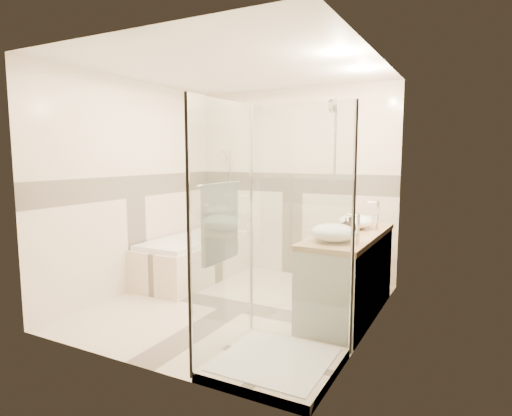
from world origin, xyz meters
The scene contains 12 objects.
room centered at (0.06, 0.01, 1.26)m, with size 2.82×3.02×2.52m.
bathtub centered at (-1.02, 0.65, 0.31)m, with size 0.75×1.70×0.56m.
vanity centered at (1.12, 0.30, 0.43)m, with size 0.58×1.62×0.85m.
shower_enclosure centered at (0.83, -0.97, 0.51)m, with size 0.96×0.93×2.04m.
vessel_sink_near centered at (1.10, 0.62, 0.92)m, with size 0.37×0.37×0.15m, color white.
vessel_sink_far centered at (1.10, -0.17, 0.93)m, with size 0.41×0.41×0.16m, color white.
faucet_near centered at (1.32, 0.62, 1.03)m, with size 0.12×0.03×0.30m.
faucet_far centered at (1.32, -0.17, 1.01)m, with size 0.11×0.03×0.27m.
amenity_bottle_a centered at (1.10, 0.24, 0.93)m, with size 0.07×0.08×0.16m, color black.
amenity_bottle_b centered at (1.10, 0.40, 0.93)m, with size 0.12×0.12×0.15m, color black.
folded_towels centered at (1.10, 1.02, 0.89)m, with size 0.14×0.23×0.07m, color silver.
rolled_towel centered at (-1.12, 1.33, 0.60)m, with size 0.09×0.09×0.20m, color silver.
Camera 1 is at (2.26, -3.84, 1.62)m, focal length 30.00 mm.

